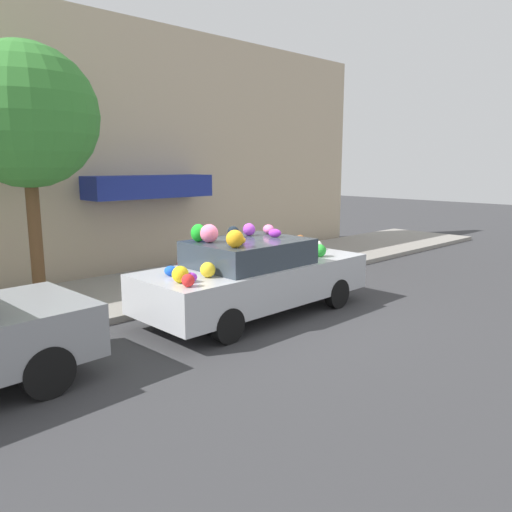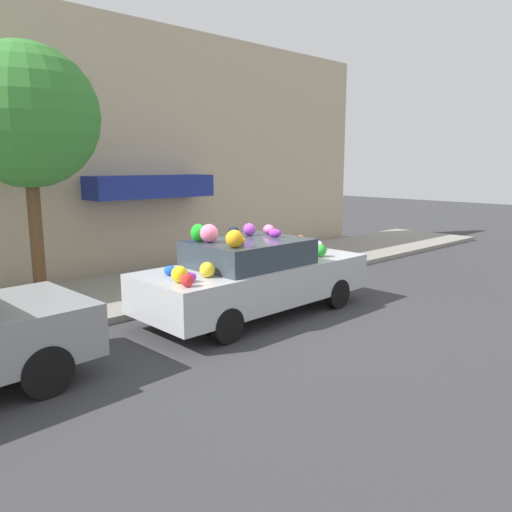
{
  "view_description": "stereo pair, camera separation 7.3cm",
  "coord_description": "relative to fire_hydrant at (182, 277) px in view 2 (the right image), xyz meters",
  "views": [
    {
      "loc": [
        -6.1,
        -6.57,
        2.72
      ],
      "look_at": [
        0.0,
        -0.12,
        1.09
      ],
      "focal_mm": 35.0,
      "sensor_mm": 36.0,
      "label": 1
    },
    {
      "loc": [
        -6.05,
        -6.62,
        2.72
      ],
      "look_at": [
        0.0,
        -0.12,
        1.09
      ],
      "focal_mm": 35.0,
      "sensor_mm": 36.0,
      "label": 2
    }
  ],
  "objects": [
    {
      "name": "street_tree",
      "position": [
        -2.32,
        1.37,
        3.09
      ],
      "size": [
        2.58,
        2.58,
        4.75
      ],
      "color": "brown",
      "rests_on": "sidewalk_curb"
    },
    {
      "name": "art_car",
      "position": [
        0.38,
        -1.74,
        0.27
      ],
      "size": [
        4.5,
        1.83,
        1.71
      ],
      "rotation": [
        0.0,
        0.0,
        0.02
      ],
      "color": "#B7BABF",
      "rests_on": "ground"
    },
    {
      "name": "fire_hydrant",
      "position": [
        0.0,
        0.0,
        0.0
      ],
      "size": [
        0.2,
        0.2,
        0.7
      ],
      "color": "red",
      "rests_on": "sidewalk_curb"
    },
    {
      "name": "sidewalk_curb",
      "position": [
        0.43,
        1.08,
        -0.41
      ],
      "size": [
        24.0,
        3.2,
        0.12
      ],
      "color": "gray",
      "rests_on": "ground"
    },
    {
      "name": "ground_plane",
      "position": [
        0.43,
        -1.62,
        -0.47
      ],
      "size": [
        60.0,
        60.0,
        0.0
      ],
      "primitive_type": "plane",
      "color": "#38383A"
    },
    {
      "name": "building_facade",
      "position": [
        0.46,
        3.3,
        2.6
      ],
      "size": [
        18.0,
        1.2,
        6.23
      ],
      "color": "#C6B293",
      "rests_on": "ground"
    }
  ]
}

